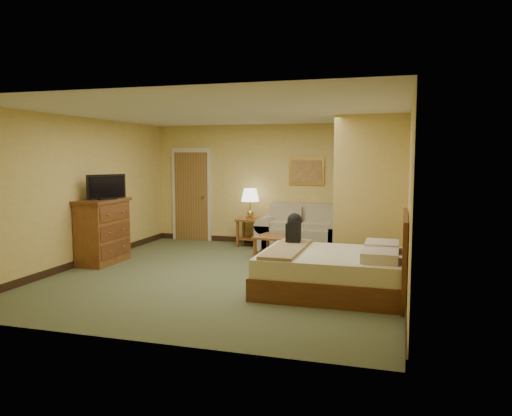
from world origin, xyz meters
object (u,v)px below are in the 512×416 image
at_px(coffee_table, 276,242).
at_px(bed, 338,271).
at_px(loveseat, 302,235).
at_px(dresser, 103,231).

distance_m(coffee_table, bed, 2.39).
height_order(loveseat, bed, bed).
distance_m(loveseat, dresser, 3.96).
xyz_separation_m(loveseat, coffee_table, (-0.27, -1.16, 0.02)).
bearing_deg(dresser, loveseat, 36.56).
distance_m(loveseat, coffee_table, 1.19).
relative_size(loveseat, bed, 0.88).
relative_size(loveseat, coffee_table, 2.33).
bearing_deg(bed, coffee_table, 125.65).
xyz_separation_m(coffee_table, dresser, (-2.90, -1.20, 0.27)).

